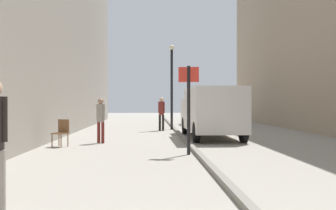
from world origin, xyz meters
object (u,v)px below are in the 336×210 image
pedestrian_mid_block (161,111)px  delivery_van (211,111)px  lamp_post (172,81)px  cafe_chair_near_window (62,131)px  parked_car (199,115)px  pedestrian_main_foreground (101,117)px  street_sign_post (189,102)px

pedestrian_mid_block → delivery_van: 4.52m
lamp_post → cafe_chair_near_window: bearing=-118.6°
parked_car → lamp_post: bearing=-122.7°
parked_car → cafe_chair_near_window: (-6.34, -11.46, -0.17)m
parked_car → delivery_van: bearing=-97.3°
delivery_van → cafe_chair_near_window: bearing=-153.8°
pedestrian_mid_block → cafe_chair_near_window: bearing=77.5°
pedestrian_main_foreground → parked_car: (5.12, 10.44, -0.26)m
pedestrian_mid_block → parked_car: 5.22m
pedestrian_main_foreground → cafe_chair_near_window: size_ratio=1.80×
cafe_chair_near_window → delivery_van: bearing=-128.6°
street_sign_post → delivery_van: bearing=-95.6°
parked_car → cafe_chair_near_window: size_ratio=4.56×
pedestrian_mid_block → street_sign_post: bearing=108.4°
delivery_van → parked_car: (0.65, 8.53, -0.45)m
delivery_van → street_sign_post: 5.34m
pedestrian_main_foreground → parked_car: pedestrian_main_foreground is taller
parked_car → pedestrian_main_foreground: bearing=-119.1°
delivery_van → street_sign_post: size_ratio=2.15×
lamp_post → delivery_van: bearing=-74.1°
pedestrian_mid_block → cafe_chair_near_window: (-3.68, -6.98, -0.50)m
parked_car → street_sign_post: 13.83m
cafe_chair_near_window → pedestrian_mid_block: bearing=-93.6°
pedestrian_main_foreground → parked_car: size_ratio=0.39×
delivery_van → cafe_chair_near_window: (-5.69, -2.93, -0.62)m
parked_car → street_sign_post: (-2.15, -13.64, 0.83)m
pedestrian_main_foreground → cafe_chair_near_window: 1.64m
street_sign_post → lamp_post: 10.12m
pedestrian_mid_block → street_sign_post: size_ratio=0.69×
pedestrian_main_foreground → cafe_chair_near_window: bearing=-122.7°
delivery_van → parked_car: size_ratio=1.30×
delivery_van → street_sign_post: street_sign_post is taller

